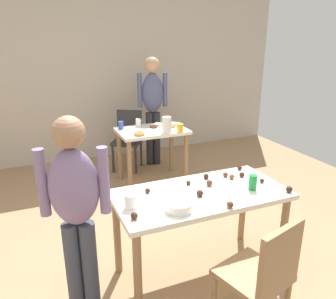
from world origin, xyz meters
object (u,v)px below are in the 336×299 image
object	(u,v)px
soda_can	(253,182)
chair_far_table	(128,136)
dining_table_far	(152,139)
person_adult_far	(153,102)
chair_near_table	(263,273)
dining_table_near	(201,204)
mixing_bowl	(179,206)
person_girl_near	(76,206)
pitcher_far	(167,125)

from	to	relation	value
soda_can	chair_far_table	bearing A→B (deg)	95.38
chair_far_table	dining_table_far	bearing A→B (deg)	-77.70
person_adult_far	chair_near_table	bearing A→B (deg)	-98.26
soda_can	person_adult_far	bearing A→B (deg)	86.98
dining_table_near	person_adult_far	world-z (taller)	person_adult_far
chair_far_table	mixing_bowl	bearing A→B (deg)	-98.87
chair_near_table	chair_far_table	bearing A→B (deg)	88.60
person_girl_near	mixing_bowl	size ratio (longest dim) A/B	7.76
mixing_bowl	chair_near_table	bearing A→B (deg)	-55.91
mixing_bowl	pitcher_far	distance (m)	1.99
chair_near_table	soda_can	size ratio (longest dim) A/B	7.13
chair_far_table	person_girl_near	bearing A→B (deg)	-112.79
dining_table_far	pitcher_far	xyz separation A→B (m)	(0.11, -0.24, 0.24)
chair_near_table	pitcher_far	bearing A→B (deg)	81.98
dining_table_far	mixing_bowl	world-z (taller)	mixing_bowl
person_adult_far	pitcher_far	distance (m)	0.89
chair_near_table	person_adult_far	xyz separation A→B (m)	(0.47, 3.26, 0.50)
chair_near_table	pitcher_far	size ratio (longest dim) A/B	4.17
dining_table_near	chair_far_table	world-z (taller)	chair_far_table
dining_table_near	person_girl_near	bearing A→B (deg)	-175.14
chair_far_table	mixing_bowl	xyz separation A→B (m)	(-0.43, -2.76, 0.29)
mixing_bowl	pitcher_far	bearing A→B (deg)	69.82
person_adult_far	soda_can	world-z (taller)	person_adult_far
dining_table_near	dining_table_far	bearing A→B (deg)	81.29
soda_can	pitcher_far	bearing A→B (deg)	89.87
chair_near_table	chair_far_table	world-z (taller)	same
dining_table_near	person_adult_far	bearing A→B (deg)	77.94
dining_table_near	chair_near_table	size ratio (longest dim) A/B	1.57
person_girl_near	pitcher_far	distance (m)	2.23
chair_near_table	soda_can	bearing A→B (deg)	60.97
chair_near_table	mixing_bowl	size ratio (longest dim) A/B	4.60
dining_table_far	mixing_bowl	size ratio (longest dim) A/B	4.76
chair_far_table	pitcher_far	bearing A→B (deg)	-73.96
person_girl_near	person_adult_far	world-z (taller)	person_adult_far
person_girl_near	pitcher_far	size ratio (longest dim) A/B	7.03
dining_table_far	chair_near_table	world-z (taller)	chair_near_table
dining_table_near	person_girl_near	distance (m)	0.99
person_girl_near	pitcher_far	bearing A→B (deg)	52.07
chair_near_table	mixing_bowl	world-z (taller)	chair_near_table
person_girl_near	soda_can	bearing A→B (deg)	-1.27
chair_far_table	pitcher_far	world-z (taller)	pitcher_far
pitcher_far	soda_can	bearing A→B (deg)	-90.13
dining_table_far	pitcher_far	bearing A→B (deg)	-64.54
person_girl_near	mixing_bowl	bearing A→B (deg)	-9.29
mixing_bowl	soda_can	bearing A→B (deg)	6.79
person_adult_far	mixing_bowl	bearing A→B (deg)	-106.73
soda_can	dining_table_far	bearing A→B (deg)	93.11
chair_near_table	person_girl_near	distance (m)	1.27
mixing_bowl	chair_far_table	bearing A→B (deg)	81.13
dining_table_far	pitcher_far	size ratio (longest dim) A/B	4.32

